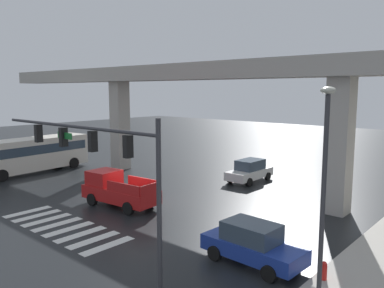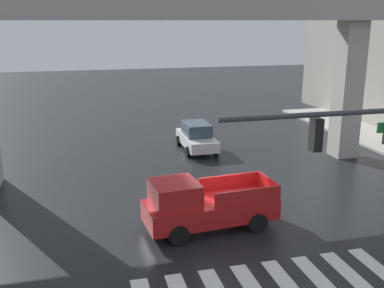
{
  "view_description": "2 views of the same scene",
  "coord_description": "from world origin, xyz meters",
  "views": [
    {
      "loc": [
        18.08,
        -15.55,
        7.14
      ],
      "look_at": [
        1.32,
        3.64,
        3.6
      ],
      "focal_mm": 36.55,
      "sensor_mm": 36.0,
      "label": 1
    },
    {
      "loc": [
        -5.35,
        -16.32,
        7.86
      ],
      "look_at": [
        -0.65,
        1.88,
        2.7
      ],
      "focal_mm": 42.17,
      "sensor_mm": 36.0,
      "label": 2
    }
  ],
  "objects": [
    {
      "name": "crosswalk_stripes",
      "position": [
        0.0,
        -5.17,
        0.01
      ],
      "size": [
        8.25,
        2.8,
        0.01
      ],
      "color": "silver",
      "rests_on": "ground"
    },
    {
      "name": "elevated_overpass",
      "position": [
        0.0,
        6.6,
        7.79
      ],
      "size": [
        52.7,
        2.38,
        9.07
      ],
      "color": "#ADA89E",
      "rests_on": "ground"
    },
    {
      "name": "ground_plane",
      "position": [
        0.0,
        0.0,
        0.0
      ],
      "size": [
        120.0,
        120.0,
        0.0
      ],
      "primitive_type": "plane",
      "color": "black"
    },
    {
      "name": "sedan_white",
      "position": [
        1.75,
        10.0,
        0.85
      ],
      "size": [
        1.99,
        4.31,
        1.72
      ],
      "color": "silver",
      "rests_on": "ground"
    },
    {
      "name": "pickup_truck",
      "position": [
        -0.91,
        -0.87,
        0.99
      ],
      "size": [
        5.25,
        2.42,
        2.08
      ],
      "color": "red",
      "rests_on": "ground"
    }
  ]
}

